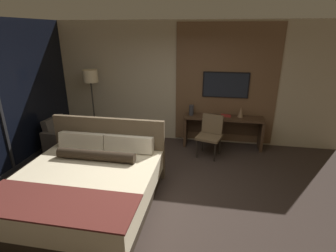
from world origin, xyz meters
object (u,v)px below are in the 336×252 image
(vase_tall, at_px, (191,110))
(book, at_px, (226,116))
(vase_short, at_px, (241,112))
(desk, at_px, (223,126))
(floor_lamp, at_px, (91,82))
(bed, at_px, (86,186))
(armchair_by_window, at_px, (67,141))
(desk_chair, at_px, (211,132))
(tv, at_px, (226,85))

(vase_tall, distance_m, book, 0.80)
(vase_tall, bearing_deg, vase_short, 2.40)
(desk, relative_size, floor_lamp, 1.03)
(vase_short, xyz_separation_m, book, (-0.32, 0.00, -0.10))
(floor_lamp, relative_size, vase_short, 7.34)
(vase_tall, relative_size, vase_short, 1.03)
(bed, distance_m, armchair_by_window, 2.10)
(desk_chair, bearing_deg, bed, -115.07)
(tv, bearing_deg, desk, -90.00)
(desk_chair, xyz_separation_m, floor_lamp, (-2.80, 0.32, 0.92))
(vase_tall, bearing_deg, bed, -117.31)
(bed, distance_m, floor_lamp, 2.86)
(tv, bearing_deg, desk_chair, -111.10)
(desk_chair, height_order, book, desk_chair)
(bed, xyz_separation_m, vase_short, (2.47, 2.67, 0.51))
(armchair_by_window, distance_m, book, 3.61)
(floor_lamp, xyz_separation_m, vase_short, (3.44, 0.23, -0.61))
(floor_lamp, relative_size, book, 7.45)
(armchair_by_window, bearing_deg, vase_short, -70.31)
(bed, height_order, desk_chair, bed)
(bed, xyz_separation_m, armchair_by_window, (-1.29, 1.66, -0.05))
(tv, xyz_separation_m, floor_lamp, (-3.07, -0.38, 0.03))
(tv, relative_size, book, 4.43)
(vase_short, bearing_deg, armchair_by_window, -164.92)
(vase_tall, height_order, book, vase_tall)
(tv, bearing_deg, bed, -126.59)
(desk, relative_size, book, 7.65)
(desk_chair, distance_m, vase_short, 0.90)
(floor_lamp, bearing_deg, book, 4.19)
(floor_lamp, distance_m, vase_short, 3.51)
(vase_short, bearing_deg, desk_chair, -139.41)
(bed, xyz_separation_m, book, (2.15, 2.67, 0.41))
(tv, height_order, book, tv)
(bed, xyz_separation_m, vase_tall, (1.36, 2.62, 0.52))
(tv, bearing_deg, armchair_by_window, -161.05)
(vase_tall, relative_size, book, 1.04)
(desk_chair, bearing_deg, floor_lamp, -170.98)
(desk, bearing_deg, desk_chair, -117.47)
(desk, relative_size, desk_chair, 2.00)
(bed, height_order, floor_lamp, floor_lamp)
(bed, relative_size, floor_lamp, 1.24)
(tv, bearing_deg, book, -70.42)
(bed, relative_size, desk, 1.21)
(desk_chair, xyz_separation_m, armchair_by_window, (-3.12, -0.46, -0.25))
(bed, relative_size, vase_tall, 8.90)
(bed, height_order, tv, tv)
(desk_chair, relative_size, vase_short, 3.77)
(desk, height_order, tv, tv)
(book, bearing_deg, floor_lamp, -175.81)
(desk_chair, bearing_deg, tv, 84.51)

